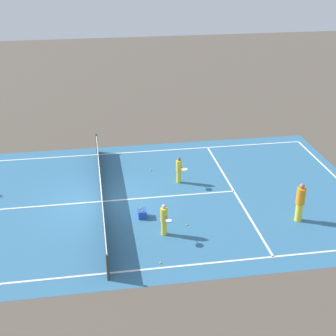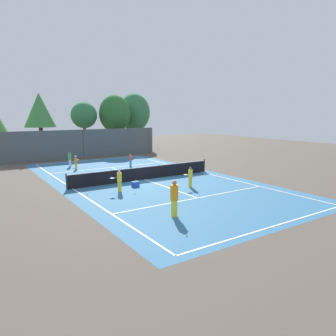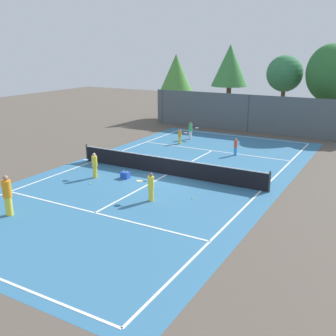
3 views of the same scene
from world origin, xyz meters
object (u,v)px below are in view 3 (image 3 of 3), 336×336
(tennis_ball_1, at_px, (184,139))
(tennis_ball_4, at_px, (266,151))
(tennis_ball_7, at_px, (278,157))
(tennis_ball_8, at_px, (286,154))
(player_3, at_px, (94,165))
(tennis_ball_6, at_px, (231,147))
(player_4, at_px, (191,130))
(tennis_ball_5, at_px, (192,198))
(ball_crate, at_px, (125,175))
(tennis_ball_3, at_px, (74,170))
(player_0, at_px, (180,136))
(player_5, at_px, (7,195))
(tennis_ball_2, at_px, (90,184))
(player_1, at_px, (236,146))
(player_2, at_px, (151,186))

(tennis_ball_1, height_order, tennis_ball_4, same)
(tennis_ball_7, xyz_separation_m, tennis_ball_8, (0.27, 0.91, 0.00))
(player_3, bearing_deg, tennis_ball_6, 68.95)
(player_4, bearing_deg, tennis_ball_6, -14.86)
(player_3, bearing_deg, tennis_ball_5, -2.25)
(player_3, height_order, ball_crate, player_3)
(tennis_ball_3, bearing_deg, tennis_ball_1, 79.67)
(player_0, bearing_deg, tennis_ball_5, -59.20)
(tennis_ball_1, bearing_deg, player_5, -89.22)
(tennis_ball_3, xyz_separation_m, tennis_ball_6, (6.01, 10.02, 0.00))
(player_5, bearing_deg, tennis_ball_1, 90.78)
(tennis_ball_4, bearing_deg, player_5, -111.67)
(tennis_ball_2, xyz_separation_m, tennis_ball_8, (7.52, 11.39, 0.00))
(player_1, xyz_separation_m, tennis_ball_7, (2.69, 0.90, -0.57))
(tennis_ball_3, height_order, tennis_ball_8, same)
(tennis_ball_6, bearing_deg, player_5, -103.23)
(tennis_ball_1, relative_size, tennis_ball_4, 1.00)
(player_1, relative_size, tennis_ball_7, 17.85)
(player_4, relative_size, tennis_ball_2, 20.93)
(player_3, bearing_deg, player_2, -17.74)
(player_5, bearing_deg, player_1, 71.16)
(player_2, xyz_separation_m, tennis_ball_1, (-4.65, 12.45, -0.69))
(player_5, height_order, tennis_ball_6, player_5)
(player_5, bearing_deg, tennis_ball_6, 76.77)
(player_0, distance_m, tennis_ball_5, 11.60)
(player_1, height_order, player_3, player_3)
(player_0, bearing_deg, tennis_ball_1, 103.81)
(player_0, relative_size, tennis_ball_7, 17.23)
(player_3, distance_m, tennis_ball_3, 2.15)
(tennis_ball_4, bearing_deg, tennis_ball_2, -118.08)
(tennis_ball_1, bearing_deg, tennis_ball_3, -100.33)
(player_0, height_order, tennis_ball_8, player_0)
(tennis_ball_3, bearing_deg, player_3, -13.10)
(ball_crate, bearing_deg, player_2, -36.05)
(ball_crate, relative_size, tennis_ball_4, 6.96)
(tennis_ball_1, bearing_deg, tennis_ball_8, -4.58)
(player_1, height_order, tennis_ball_6, player_1)
(player_4, xyz_separation_m, player_5, (-0.08, -17.43, 0.21))
(tennis_ball_7, bearing_deg, player_2, -106.42)
(player_5, xyz_separation_m, tennis_ball_3, (-2.15, 6.40, -0.89))
(tennis_ball_5, bearing_deg, player_5, -136.53)
(player_3, relative_size, tennis_ball_4, 21.57)
(tennis_ball_2, bearing_deg, player_2, -5.78)
(tennis_ball_5, bearing_deg, player_0, 120.80)
(tennis_ball_7, distance_m, tennis_ball_8, 0.95)
(player_2, height_order, tennis_ball_1, player_2)
(player_2, xyz_separation_m, tennis_ball_4, (2.07, 11.87, -0.69))
(player_2, distance_m, player_3, 4.82)
(tennis_ball_3, bearing_deg, player_0, 76.45)
(player_0, height_order, ball_crate, player_0)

